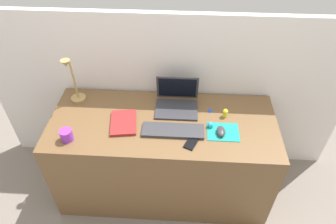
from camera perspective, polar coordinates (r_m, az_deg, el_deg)
ground_plane at (r=2.64m, az=-0.79°, el=-13.52°), size 6.00×6.00×0.00m
back_wall at (r=2.39m, az=-0.30°, el=3.22°), size 2.77×0.05×1.36m
desk at (r=2.34m, az=-0.87°, el=-8.37°), size 1.57×0.66×0.74m
laptop at (r=2.16m, az=1.69°, el=2.33°), size 0.30×0.25×0.21m
keyboard at (r=2.00m, az=0.95°, el=-3.52°), size 0.41×0.13×0.02m
mousepad at (r=2.03m, az=10.32°, el=-3.70°), size 0.21×0.17×0.00m
mouse at (r=2.01m, az=9.96°, el=-3.61°), size 0.06×0.10×0.03m
cell_phone at (r=1.94m, az=4.52°, el=-5.67°), size 0.11×0.14×0.01m
desk_lamp at (r=2.22m, az=-17.55°, el=5.50°), size 0.11×0.15×0.38m
notebook_pad at (r=2.07m, az=-8.41°, el=-1.99°), size 0.20×0.26×0.02m
coffee_mug at (r=2.03m, az=-18.63°, el=-4.15°), size 0.08×0.08×0.08m
toy_figurine_blue at (r=2.16m, az=8.04°, el=0.46°), size 0.03×0.03×0.04m
toy_figurine_cyan at (r=2.04m, az=8.01°, el=-2.42°), size 0.04×0.04×0.04m
toy_figurine_yellow at (r=2.12m, az=10.76°, el=-0.13°), size 0.04×0.04×0.06m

